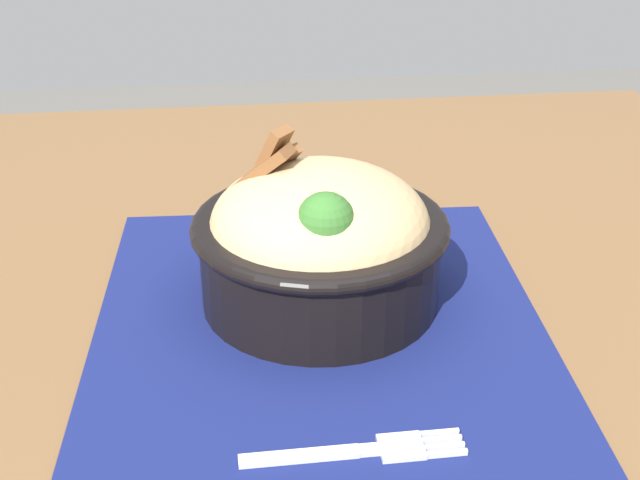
{
  "coord_description": "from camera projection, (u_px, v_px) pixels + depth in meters",
  "views": [
    {
      "loc": [
        0.45,
        -0.09,
        1.06
      ],
      "look_at": [
        -0.09,
        -0.02,
        0.77
      ],
      "focal_mm": 48.28,
      "sensor_mm": 36.0,
      "label": 1
    }
  ],
  "objects": [
    {
      "name": "table",
      "position": [
        367.0,
        449.0,
        0.6
      ],
      "size": [
        1.13,
        0.89,
        0.72
      ],
      "color": "brown",
      "rests_on": "ground_plane"
    },
    {
      "name": "fork",
      "position": [
        364.0,
        450.0,
        0.5
      ],
      "size": [
        0.02,
        0.13,
        0.0
      ],
      "color": "silver",
      "rests_on": "placemat"
    },
    {
      "name": "bowl",
      "position": [
        320.0,
        239.0,
        0.62
      ],
      "size": [
        0.22,
        0.22,
        0.13
      ],
      "color": "black",
      "rests_on": "placemat"
    },
    {
      "name": "placemat",
      "position": [
        322.0,
        343.0,
        0.6
      ],
      "size": [
        0.43,
        0.34,
        0.0
      ],
      "primitive_type": "cube",
      "rotation": [
        0.0,
        0.0,
        -0.05
      ],
      "color": "#11194C",
      "rests_on": "table"
    }
  ]
}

